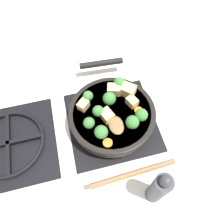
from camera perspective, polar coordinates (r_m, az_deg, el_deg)
ground_plane at (r=0.79m, az=-0.00°, el=-2.65°), size 2.40×2.40×0.00m
front_burner_grate at (r=0.78m, az=-0.00°, el=-2.25°), size 0.31×0.31×0.03m
rear_burner_grate at (r=0.82m, az=-25.31°, el=-7.53°), size 0.31×0.31×0.03m
skillet_pan at (r=0.75m, az=-0.04°, el=-0.59°), size 0.39×0.30×0.05m
wooden_spoon at (r=0.66m, az=3.73°, el=-10.37°), size 0.21×0.25×0.02m
tofu_cube_center_large at (r=0.75m, az=0.47°, el=5.84°), size 0.05×0.05×0.03m
tofu_cube_near_handle at (r=0.70m, az=-1.33°, el=-0.94°), size 0.05×0.05×0.03m
tofu_cube_east_chunk at (r=0.73m, az=5.26°, el=2.71°), size 0.04×0.04×0.03m
tofu_cube_west_chunk at (r=0.73m, az=-7.50°, el=1.83°), size 0.05×0.05×0.03m
tofu_cube_back_piece at (r=0.75m, az=4.20°, el=5.65°), size 0.06×0.06×0.04m
broccoli_floret_near_spoon at (r=0.70m, az=-3.71°, el=0.44°), size 0.04×0.04×0.04m
broccoli_floret_center_top at (r=0.68m, az=5.34°, el=-2.68°), size 0.04×0.04×0.05m
broccoli_floret_east_rim at (r=0.72m, az=-0.52°, el=3.55°), size 0.04×0.04×0.05m
broccoli_floret_west_rim at (r=0.76m, az=1.91°, el=7.65°), size 0.04×0.04×0.05m
broccoli_floret_north_edge at (r=0.70m, az=7.66°, el=-0.76°), size 0.04×0.04×0.05m
broccoli_floret_south_cluster at (r=0.74m, az=-6.28°, el=4.17°), size 0.03×0.03×0.04m
broccoli_floret_mid_floret at (r=0.66m, az=-2.84°, el=-5.26°), size 0.04×0.04×0.05m
broccoli_floret_small_inner at (r=0.68m, az=-6.02°, el=-2.87°), size 0.04×0.04×0.04m
carrot_slice_orange_thin at (r=0.73m, az=6.91°, el=0.42°), size 0.03×0.03×0.01m
carrot_slice_near_center at (r=0.68m, az=-1.13°, el=-8.07°), size 0.03×0.03×0.01m
pepper_mill at (r=0.63m, az=12.08°, el=-18.99°), size 0.05×0.05×0.21m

